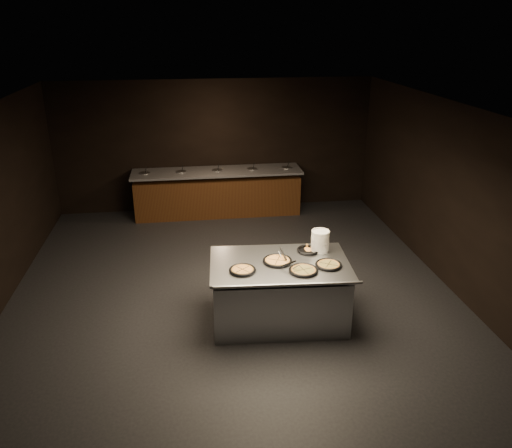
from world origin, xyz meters
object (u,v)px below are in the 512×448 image
object	(u,v)px
serving_counter	(279,293)
pan_veggie_whole	(242,270)
plate_stack	(320,241)
pan_cheese_whole	(277,261)

from	to	relation	value
serving_counter	pan_veggie_whole	distance (m)	0.76
serving_counter	plate_stack	size ratio (longest dim) A/B	6.46
plate_stack	pan_cheese_whole	size ratio (longest dim) A/B	0.76
pan_cheese_whole	pan_veggie_whole	bearing A→B (deg)	-158.08
pan_veggie_whole	serving_counter	bearing A→B (deg)	18.65
serving_counter	pan_cheese_whole	xyz separation A→B (m)	(-0.03, 0.02, 0.50)
serving_counter	pan_veggie_whole	world-z (taller)	pan_veggie_whole
pan_veggie_whole	pan_cheese_whole	size ratio (longest dim) A/B	0.88
plate_stack	pan_veggie_whole	xyz separation A→B (m)	(-1.19, -0.48, -0.14)
serving_counter	plate_stack	world-z (taller)	plate_stack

